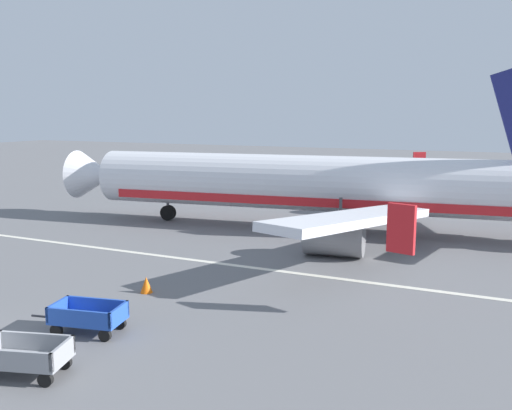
{
  "coord_description": "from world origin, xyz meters",
  "views": [
    {
      "loc": [
        15.02,
        -10.96,
        7.77
      ],
      "look_at": [
        2.46,
        16.12,
        2.8
      ],
      "focal_mm": 38.8,
      "sensor_mm": 36.0,
      "label": 1
    }
  ],
  "objects": [
    {
      "name": "baggage_cart_nearest",
      "position": [
        2.23,
        0.21,
        0.6
      ],
      "size": [
        3.62,
        2.04,
        1.07
      ],
      "color": "gray",
      "rests_on": "ground"
    },
    {
      "name": "baggage_cart_second_in_row",
      "position": [
        1.67,
        3.56,
        0.6
      ],
      "size": [
        3.63,
        1.87,
        1.07
      ],
      "color": "#234CB2",
      "rests_on": "ground"
    },
    {
      "name": "apron_stripe",
      "position": [
        0.0,
        13.64,
        0.01
      ],
      "size": [
        120.0,
        0.36,
        0.01
      ],
      "primitive_type": "cube",
      "color": "silver",
      "rests_on": "ground"
    },
    {
      "name": "airplane",
      "position": [
        3.8,
        24.01,
        3.05
      ],
      "size": [
        37.65,
        30.32,
        11.34
      ],
      "color": "silver",
      "rests_on": "ground"
    },
    {
      "name": "traffic_cone_near_plane",
      "position": [
        0.87,
        8.13,
        0.35
      ],
      "size": [
        0.54,
        0.54,
        0.71
      ],
      "primitive_type": "cone",
      "color": "orange",
      "rests_on": "ground"
    }
  ]
}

